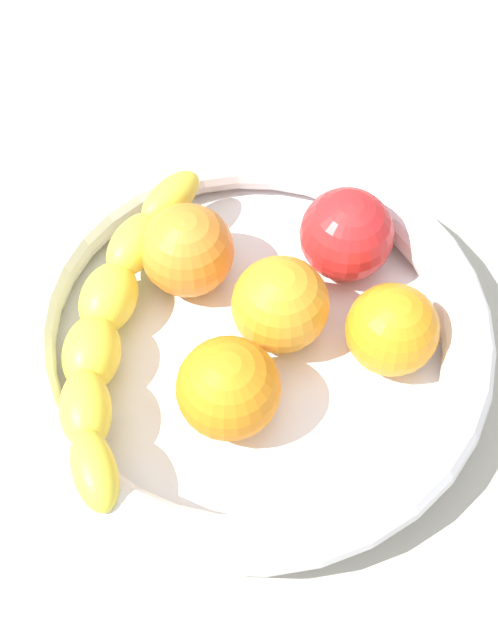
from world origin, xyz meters
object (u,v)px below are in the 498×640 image
Objects in this scene: orange_front at (279,303)px; orange_rear at (392,330)px; orange_mid_left at (187,250)px; banana_draped_left at (112,323)px; tomato_red at (347,235)px; orange_mid_right at (228,388)px; fruit_bowl at (249,336)px.

orange_front is 1.06× the size of orange_rear.
orange_front is 7.70cm from orange_mid_left.
orange_mid_left is 1.06× the size of orange_rear.
banana_draped_left is 17.45cm from tomato_red.
tomato_red is at bearing -2.36° from banana_draped_left.
orange_mid_right is (4.77, -8.00, 0.43)cm from banana_draped_left.
orange_mid_left is at bearing 101.77° from fruit_bowl.
fruit_bowl is 9.30cm from banana_draped_left.
orange_mid_left is 15.10cm from orange_rear.
orange_front is at bearing -19.50° from banana_draped_left.
orange_rear is (9.52, -11.72, -0.20)cm from orange_mid_left.
fruit_bowl is 4.94× the size of tomato_red.
orange_mid_right is (-5.79, -4.26, 0.03)cm from orange_front.
orange_mid_right is at bearing -150.08° from tomato_red.
orange_mid_left is (-1.43, 6.85, 2.33)cm from fruit_bowl.
orange_mid_left and tomato_red have the same top height.
fruit_bowl is 5.00× the size of orange_front.
tomato_red is at bearing 82.21° from orange_rear.
orange_rear is at bearing -40.82° from orange_front.
banana_draped_left is at bearing 160.50° from orange_front.
orange_mid_left is 11.18cm from orange_mid_right.
banana_draped_left is at bearing 151.88° from orange_rear.
orange_front is 7.19cm from orange_mid_right.
orange_mid_left is 0.99× the size of tomato_red.
orange_mid_left reaches higher than banana_draped_left.
orange_mid_left is at bearing 23.69° from banana_draped_left.
banana_draped_left is 18.52cm from orange_rear.
orange_front is at bearing 139.18° from orange_rear.
fruit_bowl is 10.00cm from tomato_red.
orange_mid_right reaches higher than banana_draped_left.
orange_rear is at bearing -3.58° from orange_mid_right.
orange_mid_right is at bearing -129.93° from fruit_bowl.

